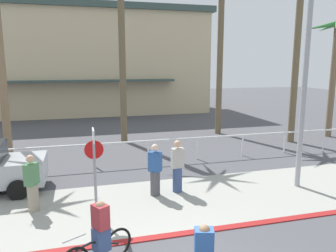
# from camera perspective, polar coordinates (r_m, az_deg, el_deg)

# --- Properties ---
(ground_plane) EXTENTS (80.00, 80.00, 0.00)m
(ground_plane) POSITION_cam_1_polar(r_m,az_deg,el_deg) (15.91, -8.58, -5.13)
(ground_plane) COLOR #4C4C51
(sidewalk_strip) EXTENTS (44.00, 4.00, 0.02)m
(sidewalk_strip) POSITION_cam_1_polar(r_m,az_deg,el_deg) (10.49, -4.68, -13.48)
(sidewalk_strip) COLOR #9E9E93
(sidewalk_strip) RESTS_ON ground
(curb_paint) EXTENTS (44.00, 0.24, 0.03)m
(curb_paint) POSITION_cam_1_polar(r_m,az_deg,el_deg) (8.73, -2.10, -18.67)
(curb_paint) COLOR maroon
(curb_paint) RESTS_ON ground
(building_backdrop) EXTENTS (24.59, 9.45, 9.13)m
(building_backdrop) POSITION_cam_1_polar(r_m,az_deg,el_deg) (31.24, -16.86, 10.73)
(building_backdrop) COLOR beige
(building_backdrop) RESTS_ON ground
(rail_fence) EXTENTS (25.19, 0.08, 1.04)m
(rail_fence) POSITION_cam_1_polar(r_m,az_deg,el_deg) (14.25, -7.95, -3.49)
(rail_fence) COLOR white
(rail_fence) RESTS_ON ground
(stop_sign_bike_lane) EXTENTS (0.52, 0.56, 2.56)m
(stop_sign_bike_lane) POSITION_cam_1_polar(r_m,az_deg,el_deg) (9.37, -12.60, -5.82)
(stop_sign_bike_lane) COLOR gray
(stop_sign_bike_lane) RESTS_ON ground
(streetlight_curb) EXTENTS (0.24, 2.54, 7.50)m
(streetlight_curb) POSITION_cam_1_polar(r_m,az_deg,el_deg) (11.90, 23.44, 9.71)
(streetlight_curb) COLOR #9EA0A5
(streetlight_curb) RESTS_ON ground
(palm_tree_2) EXTENTS (3.74, 3.62, 9.83)m
(palm_tree_2) POSITION_cam_1_polar(r_m,az_deg,el_deg) (18.61, -8.11, 20.22)
(palm_tree_2) COLOR brown
(palm_tree_2) RESTS_ON ground
(palm_tree_3) EXTENTS (3.26, 3.52, 9.24)m
(palm_tree_3) POSITION_cam_1_polar(r_m,az_deg,el_deg) (20.77, 9.12, 17.68)
(palm_tree_3) COLOR brown
(palm_tree_3) RESTS_ON ground
(palm_tree_4) EXTENTS (3.02, 3.04, 9.99)m
(palm_tree_4) POSITION_cam_1_polar(r_m,az_deg,el_deg) (19.62, 21.99, 19.10)
(palm_tree_4) COLOR brown
(palm_tree_4) RESTS_ON ground
(palm_tree_5) EXTENTS (3.54, 3.10, 6.75)m
(palm_tree_5) POSITION_cam_1_polar(r_m,az_deg,el_deg) (21.78, 26.98, 11.89)
(palm_tree_5) COLOR #756047
(palm_tree_5) RESTS_ON ground
(cyclist_black_0) EXTENTS (1.61, 0.95, 1.50)m
(cyclist_black_0) POSITION_cam_1_polar(r_m,az_deg,el_deg) (7.52, -11.79, -18.16)
(cyclist_black_0) COLOR black
(cyclist_black_0) RESTS_ON ground
(pedestrian_0) EXTENTS (0.43, 0.48, 1.73)m
(pedestrian_0) POSITION_cam_1_polar(r_m,az_deg,el_deg) (10.56, -22.42, -9.50)
(pedestrian_0) COLOR gray
(pedestrian_0) RESTS_ON ground
(pedestrian_1) EXTENTS (0.41, 0.33, 1.80)m
(pedestrian_1) POSITION_cam_1_polar(r_m,az_deg,el_deg) (11.19, 1.64, -7.31)
(pedestrian_1) COLOR #384C7A
(pedestrian_1) RESTS_ON ground
(pedestrian_2) EXTENTS (0.47, 0.46, 1.75)m
(pedestrian_2) POSITION_cam_1_polar(r_m,az_deg,el_deg) (10.92, -2.25, -7.93)
(pedestrian_2) COLOR #4C4C51
(pedestrian_2) RESTS_ON ground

